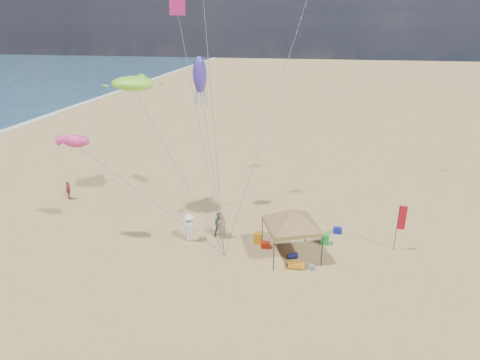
{
  "coord_description": "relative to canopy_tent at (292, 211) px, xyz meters",
  "views": [
    {
      "loc": [
        4.27,
        -20.4,
        13.23
      ],
      "look_at": [
        0.0,
        3.0,
        4.0
      ],
      "focal_mm": 30.72,
      "sensor_mm": 36.0,
      "label": 1
    }
  ],
  "objects": [
    {
      "name": "cooler_red",
      "position": [
        -1.57,
        0.61,
        -2.75
      ],
      "size": [
        0.54,
        0.38,
        0.38
      ],
      "primitive_type": "cube",
      "color": "#B8220E",
      "rests_on": "ground"
    },
    {
      "name": "squid_kite",
      "position": [
        -6.89,
        5.74,
        6.91
      ],
      "size": [
        1.25,
        1.25,
        2.44
      ],
      "primitive_type": "ellipsoid",
      "rotation": [
        0.0,
        0.0,
        -0.43
      ],
      "color": "#4636C0",
      "rests_on": "ground"
    },
    {
      "name": "person_near_b",
      "position": [
        -4.71,
        1.57,
        -2.1
      ],
      "size": [
        1.0,
        0.89,
        1.69
      ],
      "primitive_type": "imported",
      "rotation": [
        0.0,
        0.0,
        0.37
      ],
      "color": "#313C43",
      "rests_on": "ground"
    },
    {
      "name": "chair_green",
      "position": [
        2.06,
        1.77,
        -2.59
      ],
      "size": [
        0.5,
        0.5,
        0.7
      ],
      "primitive_type": "cube",
      "color": "green",
      "rests_on": "ground"
    },
    {
      "name": "beach_cart",
      "position": [
        0.42,
        -1.32,
        -2.74
      ],
      "size": [
        0.9,
        0.5,
        0.24
      ],
      "primitive_type": "cube",
      "color": "orange",
      "rests_on": "ground"
    },
    {
      "name": "canopy_tent",
      "position": [
        0.0,
        0.0,
        0.0
      ],
      "size": [
        5.37,
        5.37,
        3.54
      ],
      "color": "black",
      "rests_on": "ground"
    },
    {
      "name": "feather_flag",
      "position": [
        6.42,
        1.74,
        -0.89
      ],
      "size": [
        0.47,
        0.06,
        3.08
      ],
      "color": "black",
      "rests_on": "ground"
    },
    {
      "name": "cooler_blue",
      "position": [
        2.92,
        3.36,
        -2.75
      ],
      "size": [
        0.54,
        0.38,
        0.38
      ],
      "primitive_type": "cube",
      "color": "#121B96",
      "rests_on": "ground"
    },
    {
      "name": "stunt_kite_pink",
      "position": [
        -10.79,
        13.42,
        11.32
      ],
      "size": [
        1.43,
        1.06,
        1.2
      ],
      "primitive_type": "cube",
      "rotation": [
        0.44,
        0.0,
        0.41
      ],
      "color": "#D923A4",
      "rests_on": "ground"
    },
    {
      "name": "bag_orange",
      "position": [
        -1.45,
        3.09,
        -2.76
      ],
      "size": [
        0.54,
        0.69,
        0.36
      ],
      "primitive_type": "cylinder",
      "rotation": [
        0.0,
        1.57,
        1.22
      ],
      "color": "orange",
      "rests_on": "ground"
    },
    {
      "name": "ground",
      "position": [
        -3.39,
        -1.3,
        -2.94
      ],
      "size": [
        280.0,
        280.0,
        0.0
      ],
      "primitive_type": "plane",
      "color": "tan",
      "rests_on": "ground"
    },
    {
      "name": "turtle_kite",
      "position": [
        -11.07,
        4.22,
        6.43
      ],
      "size": [
        3.09,
        2.57,
        0.96
      ],
      "primitive_type": "ellipsoid",
      "rotation": [
        0.0,
        0.0,
        -0.09
      ],
      "color": "#89FF35",
      "rests_on": "ground"
    },
    {
      "name": "chair_yellow",
      "position": [
        -2.12,
        1.11,
        -2.59
      ],
      "size": [
        0.5,
        0.5,
        0.7
      ],
      "primitive_type": "cube",
      "color": "yellow",
      "rests_on": "ground"
    },
    {
      "name": "fish_kite",
      "position": [
        -12.92,
        -0.35,
        3.67
      ],
      "size": [
        1.91,
        1.33,
        0.77
      ],
      "primitive_type": "ellipsoid",
      "rotation": [
        0.0,
        0.0,
        0.29
      ],
      "color": "#E9388C",
      "rests_on": "ground"
    },
    {
      "name": "person_far_a",
      "position": [
        -17.84,
        5.28,
        -2.22
      ],
      "size": [
        0.57,
        0.92,
        1.45
      ],
      "primitive_type": "imported",
      "rotation": [
        0.0,
        0.0,
        1.84
      ],
      "color": "#A33E45",
      "rests_on": "ground"
    },
    {
      "name": "crate_grey",
      "position": [
        1.32,
        -1.32,
        -2.8
      ],
      "size": [
        0.34,
        0.3,
        0.28
      ],
      "primitive_type": "cube",
      "color": "slate",
      "rests_on": "ground"
    },
    {
      "name": "person_near_c",
      "position": [
        -6.49,
        0.59,
        -2.0
      ],
      "size": [
        1.34,
        0.94,
        1.9
      ],
      "primitive_type": "imported",
      "rotation": [
        0.0,
        0.0,
        3.35
      ],
      "color": "white",
      "rests_on": "ground"
    },
    {
      "name": "bag_navy",
      "position": [
        0.16,
        -0.35,
        -2.76
      ],
      "size": [
        0.69,
        0.54,
        0.36
      ],
      "primitive_type": "cylinder",
      "rotation": [
        0.0,
        1.57,
        0.35
      ],
      "color": "#0C0E38",
      "rests_on": "ground"
    },
    {
      "name": "person_near_a",
      "position": [
        -4.52,
        1.31,
        -2.08
      ],
      "size": [
        0.75,
        0.71,
        1.72
      ],
      "primitive_type": "imported",
      "rotation": [
        0.0,
        0.0,
        3.81
      ],
      "color": "#9F715A",
      "rests_on": "ground"
    }
  ]
}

